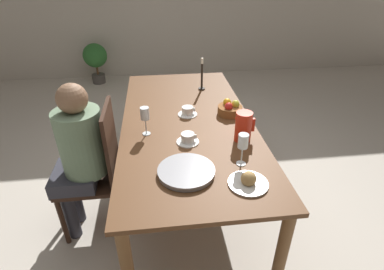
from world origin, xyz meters
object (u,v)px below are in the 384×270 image
object	(u,v)px
person_seated	(79,151)
fruit_bowl	(230,109)
red_pitcher	(243,126)
candlestick_tall	(202,78)
teacup_near_person	(188,139)
bread_plate	(248,181)
wine_glass_water	(145,115)
teacup_across	(188,111)
wine_glass_juice	(243,143)
chair_person_side	(98,169)
potted_plant	(95,58)
serving_tray	(186,171)

from	to	relation	value
person_seated	fruit_bowl	xyz separation A→B (m)	(1.11, 0.32, 0.10)
red_pitcher	candlestick_tall	bearing A→B (deg)	98.59
teacup_near_person	bread_plate	size ratio (longest dim) A/B	0.69
wine_glass_water	fruit_bowl	xyz separation A→B (m)	(0.65, 0.23, -0.11)
teacup_near_person	teacup_across	distance (m)	0.41
red_pitcher	bread_plate	bearing A→B (deg)	-101.09
wine_glass_juice	teacup_across	distance (m)	0.74
red_pitcher	teacup_across	size ratio (longest dim) A/B	1.35
chair_person_side	wine_glass_water	world-z (taller)	chair_person_side
person_seated	wine_glass_water	bearing A→B (deg)	-79.49
bread_plate	candlestick_tall	bearing A→B (deg)	92.09
wine_glass_juice	bread_plate	world-z (taller)	wine_glass_juice
wine_glass_juice	teacup_across	world-z (taller)	wine_glass_juice
red_pitcher	wine_glass_water	distance (m)	0.67
fruit_bowl	wine_glass_water	bearing A→B (deg)	-160.38
person_seated	potted_plant	world-z (taller)	person_seated
fruit_bowl	wine_glass_juice	bearing A→B (deg)	-97.20
person_seated	red_pitcher	size ratio (longest dim) A/B	5.69
person_seated	teacup_near_person	xyz separation A→B (m)	(0.73, -0.06, 0.08)
red_pitcher	candlestick_tall	world-z (taller)	candlestick_tall
teacup_across	bread_plate	size ratio (longest dim) A/B	0.69
wine_glass_juice	teacup_across	xyz separation A→B (m)	(-0.25, 0.69, -0.12)
chair_person_side	candlestick_tall	xyz separation A→B (m)	(0.87, 0.81, 0.35)
chair_person_side	candlestick_tall	distance (m)	1.24
chair_person_side	potted_plant	size ratio (longest dim) A/B	1.54
teacup_near_person	fruit_bowl	size ratio (longest dim) A/B	0.80
wine_glass_juice	bread_plate	bearing A→B (deg)	-93.10
serving_tray	potted_plant	xyz separation A→B (m)	(-1.10, 3.56, -0.35)
serving_tray	fruit_bowl	size ratio (longest dim) A/B	1.75
chair_person_side	serving_tray	size ratio (longest dim) A/B	3.00
person_seated	wine_glass_juice	size ratio (longest dim) A/B	5.73
teacup_across	fruit_bowl	distance (m)	0.33
wine_glass_water	bread_plate	distance (m)	0.84
person_seated	wine_glass_juice	world-z (taller)	person_seated
chair_person_side	fruit_bowl	world-z (taller)	chair_person_side
chair_person_side	person_seated	bearing A→B (deg)	110.54
wine_glass_water	bread_plate	xyz separation A→B (m)	(0.56, -0.61, -0.13)
red_pitcher	serving_tray	size ratio (longest dim) A/B	0.62
wine_glass_water	teacup_near_person	world-z (taller)	wine_glass_water
wine_glass_juice	candlestick_tall	distance (m)	1.19
wine_glass_water	person_seated	bearing A→B (deg)	-169.49
wine_glass_juice	bread_plate	xyz separation A→B (m)	(-0.01, -0.19, -0.13)
teacup_near_person	candlestick_tall	bearing A→B (deg)	75.76
person_seated	teacup_across	world-z (taller)	person_seated
wine_glass_water	serving_tray	world-z (taller)	wine_glass_water
serving_tray	fruit_bowl	world-z (taller)	fruit_bowl
teacup_near_person	serving_tray	world-z (taller)	teacup_near_person
person_seated	chair_person_side	bearing A→B (deg)	-69.46
teacup_near_person	red_pitcher	bearing A→B (deg)	-2.37
teacup_across	candlestick_tall	bearing A→B (deg)	69.54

